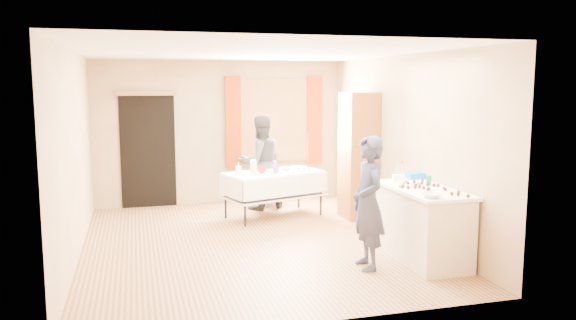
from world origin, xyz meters
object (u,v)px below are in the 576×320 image
object	(u,v)px
girl	(368,203)
chair	(269,189)
cabinet	(358,156)
woman	(260,162)
counter	(422,224)
party_table	(274,190)

from	to	relation	value
girl	chair	bearing A→B (deg)	-173.63
cabinet	girl	xyz separation A→B (m)	(-0.88, -2.43, -0.23)
cabinet	chair	size ratio (longest dim) A/B	2.21
chair	woman	size ratio (longest dim) A/B	0.56
counter	chair	world-z (taller)	chair
woman	girl	bearing A→B (deg)	85.72
party_table	chair	world-z (taller)	chair
counter	party_table	distance (m)	2.98
counter	chair	distance (m)	3.84
party_table	woman	bearing A→B (deg)	79.34
chair	cabinet	bearing A→B (deg)	-55.63
girl	woman	size ratio (longest dim) A/B	0.96
cabinet	girl	world-z (taller)	cabinet
party_table	counter	bearing A→B (deg)	-83.37
party_table	woman	distance (m)	0.76
cabinet	party_table	world-z (taller)	cabinet
counter	chair	size ratio (longest dim) A/B	1.59
chair	party_table	bearing A→B (deg)	-105.34
cabinet	woman	size ratio (longest dim) A/B	1.23
counter	girl	distance (m)	0.86
girl	woman	bearing A→B (deg)	-169.38
cabinet	girl	size ratio (longest dim) A/B	1.29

